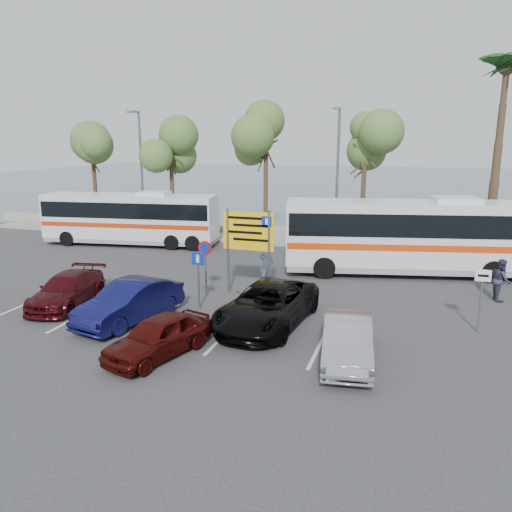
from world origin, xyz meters
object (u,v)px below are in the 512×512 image
(car_maroon, at_px, (67,290))
(pedestrian_far, at_px, (501,280))
(street_lamp_left, at_px, (141,167))
(car_red, at_px, (158,336))
(coach_bus_left, at_px, (130,220))
(car_blue, at_px, (130,302))
(suv_black, at_px, (267,305))
(coach_bus_right, at_px, (413,239))
(direction_sign, at_px, (248,238))
(pedestrian_near, at_px, (267,263))
(car_silver_b, at_px, (347,340))
(street_lamp_right, at_px, (337,171))

(car_maroon, distance_m, pedestrian_far, 17.38)
(street_lamp_left, height_order, car_maroon, street_lamp_left)
(car_red, relative_size, pedestrian_far, 2.15)
(coach_bus_left, distance_m, car_blue, 13.72)
(suv_black, bearing_deg, coach_bus_right, 66.99)
(direction_sign, distance_m, coach_bus_left, 12.52)
(direction_sign, distance_m, pedestrian_far, 10.38)
(coach_bus_left, height_order, pedestrian_near, coach_bus_left)
(coach_bus_left, relative_size, car_maroon, 2.56)
(street_lamp_left, relative_size, car_silver_b, 2.01)
(street_lamp_left, relative_size, coach_bus_right, 0.65)
(street_lamp_left, distance_m, suv_black, 19.06)
(street_lamp_left, distance_m, street_lamp_right, 13.00)
(street_lamp_right, height_order, pedestrian_far, street_lamp_right)
(direction_sign, bearing_deg, car_maroon, -150.75)
(street_lamp_left, xyz_separation_m, pedestrian_near, (11.26, -8.52, -3.66))
(street_lamp_right, bearing_deg, coach_bus_left, -166.01)
(coach_bus_right, bearing_deg, car_silver_b, -98.66)
(coach_bus_right, xyz_separation_m, car_silver_b, (-1.63, -10.72, -1.09))
(street_lamp_left, height_order, coach_bus_right, street_lamp_left)
(car_red, relative_size, suv_black, 0.70)
(car_red, bearing_deg, street_lamp_right, 98.36)
(coach_bus_right, relative_size, car_maroon, 2.92)
(coach_bus_right, height_order, car_red, coach_bus_right)
(coach_bus_left, distance_m, suv_black, 15.95)
(direction_sign, xyz_separation_m, car_red, (-0.60, -6.70, -1.80))
(suv_black, height_order, car_silver_b, suv_black)
(direction_sign, relative_size, car_silver_b, 0.90)
(direction_sign, xyz_separation_m, pedestrian_far, (10.00, 2.33, -1.57))
(coach_bus_left, bearing_deg, direction_sign, -35.80)
(street_lamp_left, relative_size, car_red, 2.17)
(car_red, xyz_separation_m, suv_black, (2.40, 3.44, 0.11))
(street_lamp_left, relative_size, car_blue, 1.82)
(street_lamp_right, distance_m, coach_bus_left, 12.86)
(coach_bus_right, relative_size, car_silver_b, 3.10)
(direction_sign, height_order, coach_bus_right, coach_bus_right)
(pedestrian_near, bearing_deg, coach_bus_right, -178.02)
(coach_bus_left, height_order, car_red, coach_bus_left)
(street_lamp_right, height_order, car_blue, street_lamp_right)
(direction_sign, height_order, car_maroon, direction_sign)
(street_lamp_left, bearing_deg, pedestrian_far, -20.83)
(coach_bus_left, bearing_deg, pedestrian_near, -27.92)
(coach_bus_left, distance_m, pedestrian_near, 11.76)
(car_red, height_order, suv_black, suv_black)
(street_lamp_left, xyz_separation_m, street_lamp_right, (13.00, 0.00, 0.00))
(car_maroon, xyz_separation_m, car_silver_b, (11.22, -1.77, 0.04))
(coach_bus_right, height_order, pedestrian_near, coach_bus_right)
(direction_sign, xyz_separation_m, pedestrian_near, (0.25, 1.80, -1.49))
(direction_sign, distance_m, suv_black, 4.09)
(car_red, bearing_deg, car_maroon, 168.44)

